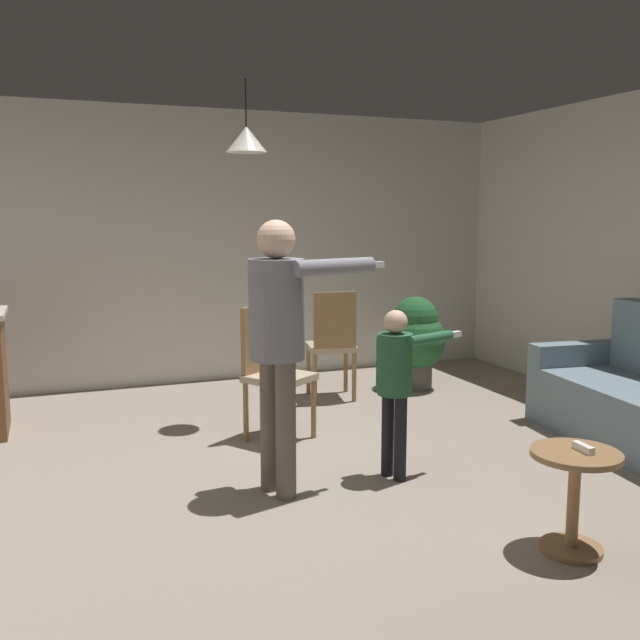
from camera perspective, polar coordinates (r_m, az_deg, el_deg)
name	(u,v)px	position (r m, az deg, el deg)	size (l,w,h in m)	color
ground	(325,491)	(4.42, 0.42, -13.65)	(7.68, 7.68, 0.00)	gray
wall_back	(207,247)	(7.18, -9.11, 5.83)	(6.40, 0.10, 2.70)	beige
side_table_by_couch	(574,489)	(3.79, 19.86, -12.72)	(0.44, 0.44, 0.52)	olive
person_adult	(279,327)	(4.13, -3.34, -0.55)	(0.84, 0.46, 1.64)	#60564C
person_child	(396,375)	(4.47, 6.18, -4.41)	(0.59, 0.30, 1.09)	black
dining_chair_by_counter	(272,367)	(5.27, -3.92, -3.82)	(0.58, 0.58, 1.00)	olive
dining_chair_near_wall	(332,341)	(6.36, 1.01, -1.68)	(0.49, 0.49, 1.00)	olive
potted_plant_corner	(415,338)	(6.86, 7.69, -1.46)	(0.59, 0.59, 0.90)	#4C4742
spare_remote_on_table	(583,448)	(3.73, 20.52, -9.66)	(0.04, 0.13, 0.04)	white
ceiling_light_pendant	(246,139)	(5.66, -5.98, 14.35)	(0.32, 0.32, 0.55)	silver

